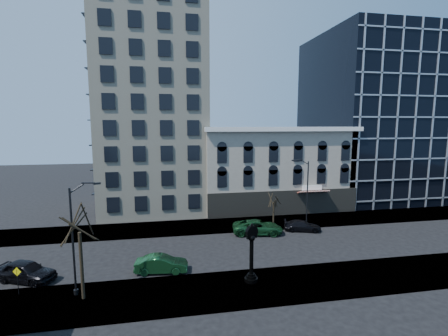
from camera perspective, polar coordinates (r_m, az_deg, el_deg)
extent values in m
plane|color=black|center=(34.31, -2.15, -14.36)|extent=(160.00, 160.00, 0.00)
cube|color=gray|center=(41.75, -3.75, -10.18)|extent=(160.00, 6.00, 0.12)
cube|color=gray|center=(27.14, 0.45, -20.54)|extent=(160.00, 6.00, 0.12)
cube|color=beige|center=(50.84, -12.41, 14.48)|extent=(15.00, 15.00, 38.00)
cube|color=#A49887|center=(50.72, 8.69, -0.15)|extent=(22.00, 10.00, 12.00)
cube|color=white|center=(45.37, 11.01, 6.73)|extent=(22.60, 0.80, 0.60)
cube|color=black|center=(46.85, 10.61, -6.08)|extent=(22.00, 0.30, 3.60)
cube|color=maroon|center=(47.58, 15.41, -4.05)|extent=(4.50, 1.18, 0.55)
cube|color=black|center=(63.92, 24.69, 8.06)|extent=(20.00, 20.00, 28.00)
cylinder|color=black|center=(28.20, 4.80, -18.93)|extent=(1.11, 1.11, 0.30)
cylinder|color=black|center=(28.09, 4.81, -18.47)|extent=(0.81, 0.81, 0.20)
cylinder|color=black|center=(28.01, 4.81, -18.13)|extent=(0.61, 0.61, 0.16)
cylinder|color=black|center=(27.37, 4.85, -15.24)|extent=(0.32, 0.32, 2.94)
sphere|color=black|center=(26.79, 4.89, -12.15)|extent=(0.57, 0.57, 0.57)
cube|color=black|center=(26.76, 4.89, -11.94)|extent=(0.93, 0.53, 0.25)
cylinder|color=black|center=(26.62, 4.90, -11.12)|extent=(1.10, 0.68, 1.05)
cylinder|color=white|center=(26.47, 5.00, -11.24)|extent=(0.84, 0.34, 0.89)
cylinder|color=white|center=(26.78, 4.80, -11.00)|extent=(0.84, 0.34, 0.89)
sphere|color=black|center=(26.43, 4.92, -9.88)|extent=(0.20, 0.20, 0.20)
cylinder|color=black|center=(27.05, -25.03, -11.75)|extent=(0.15, 0.15, 8.22)
cylinder|color=black|center=(28.56, -24.56, -19.20)|extent=(0.34, 0.34, 0.38)
cube|color=black|center=(26.19, -21.62, -2.56)|extent=(0.57, 0.38, 0.13)
cylinder|color=black|center=(42.28, 14.44, -4.36)|extent=(0.15, 0.15, 8.18)
cylinder|color=black|center=(43.26, 14.26, -9.42)|extent=(0.34, 0.34, 0.38)
cube|color=black|center=(40.95, 12.30, 1.31)|extent=(0.53, 0.23, 0.13)
cylinder|color=black|center=(26.81, -23.76, -15.46)|extent=(0.25, 0.25, 5.07)
cylinder|color=black|center=(42.68, 8.71, -7.80)|extent=(0.21, 0.21, 2.81)
cylinder|color=black|center=(30.21, -32.51, -16.54)|extent=(0.05, 0.05, 1.98)
cube|color=yellow|center=(29.90, -32.63, -15.11)|extent=(0.67, 0.26, 0.70)
imported|color=black|center=(32.54, -31.49, -15.20)|extent=(5.40, 3.87, 1.71)
imported|color=#143F1E|center=(30.10, -10.94, -16.24)|extent=(4.69, 2.07, 1.50)
imported|color=#143F1E|center=(39.07, 5.95, -10.31)|extent=(6.28, 3.68, 1.64)
imported|color=black|center=(41.08, 13.61, -9.84)|extent=(4.75, 3.02, 1.28)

